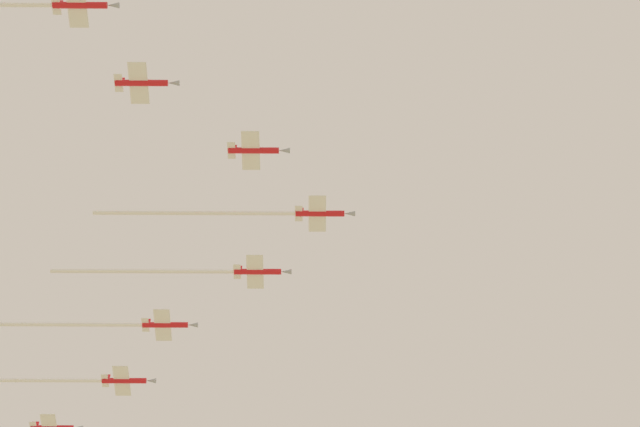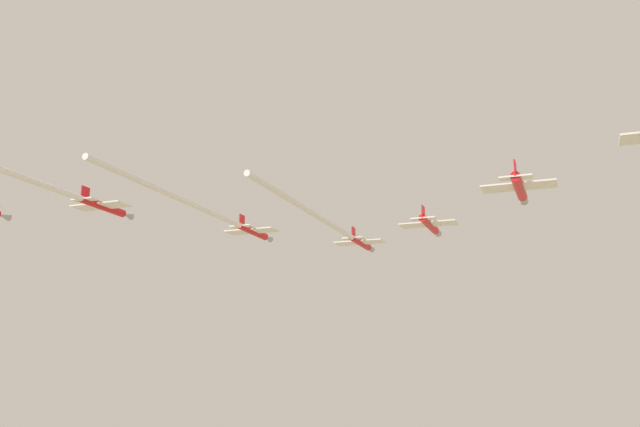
{
  "view_description": "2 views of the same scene",
  "coord_description": "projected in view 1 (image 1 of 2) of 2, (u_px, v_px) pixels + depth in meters",
  "views": [
    {
      "loc": [
        -107.15,
        83.58,
        3.34
      ],
      "look_at": [
        -5.96,
        -9.1,
        206.97
      ],
      "focal_mm": 67.68,
      "sensor_mm": 36.0,
      "label": 1
    },
    {
      "loc": [
        46.54,
        102.63,
        182.63
      ],
      "look_at": [
        2.58,
        -7.66,
        211.33
      ],
      "focal_mm": 38.86,
      "sensor_mm": 36.0,
      "label": 2
    }
  ],
  "objects": [
    {
      "name": "jet_starboard_inner",
      "position": [
        255.0,
        150.0,
        236.48
      ],
      "size": [
        10.08,
        10.74,
        2.59
      ],
      "rotation": [
        0.0,
        0.0,
        2.4
      ],
      "color": "red"
    },
    {
      "name": "jet_port_inner",
      "position": [
        198.0,
        271.0,
        254.54
      ],
      "size": [
        35.01,
        38.39,
        2.59
      ],
      "rotation": [
        0.0,
        0.0,
        2.4
      ],
      "color": "red"
    },
    {
      "name": "jet_port_trail",
      "position": [
        0.0,
        5.0,
        219.48
      ],
      "size": [
        38.16,
        41.87,
        2.59
      ],
      "rotation": [
        0.0,
        0.0,
        2.4
      ],
      "color": "red"
    },
    {
      "name": "jet_starboard_outer",
      "position": [
        143.0,
        83.0,
        227.14
      ],
      "size": [
        10.08,
        10.74,
        2.59
      ],
      "rotation": [
        0.0,
        0.0,
        2.4
      ],
      "color": "red"
    },
    {
      "name": "jet_center_rear",
      "position": [
        57.0,
        380.0,
        271.36
      ],
      "size": [
        39.14,
        42.94,
        2.59
      ],
      "rotation": [
        0.0,
        0.0,
        2.4
      ],
      "color": "red"
    },
    {
      "name": "jet_port_outer",
      "position": [
        90.0,
        325.0,
        263.78
      ],
      "size": [
        40.93,
        44.91,
        2.59
      ],
      "rotation": [
        0.0,
        0.0,
        2.4
      ],
      "color": "red"
    },
    {
      "name": "jet_lead",
      "position": [
        253.0,
        213.0,
        245.52
      ],
      "size": [
        36.69,
        40.25,
        2.59
      ],
      "rotation": [
        0.0,
        0.0,
        2.4
      ],
      "color": "red"
    }
  ]
}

